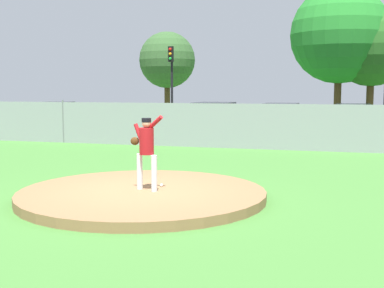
{
  "coord_description": "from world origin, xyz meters",
  "views": [
    {
      "loc": [
        4.21,
        -10.36,
        2.47
      ],
      "look_at": [
        0.57,
        1.99,
        1.04
      ],
      "focal_mm": 47.32,
      "sensor_mm": 36.0,
      "label": 1
    }
  ],
  "objects_px": {
    "baseball": "(161,185)",
    "parked_car_charcoal": "(353,123)",
    "parked_car_red": "(52,118)",
    "traffic_light_near": "(171,73)",
    "parked_car_white": "(280,122)",
    "traffic_cone_orange": "(118,130)",
    "parked_car_navy": "(214,121)",
    "pitcher_youth": "(146,146)",
    "parked_car_teal": "(147,120)"
  },
  "relations": [
    {
      "from": "baseball",
      "to": "parked_car_charcoal",
      "type": "height_order",
      "value": "parked_car_charcoal"
    },
    {
      "from": "parked_car_red",
      "to": "parked_car_charcoal",
      "type": "xyz_separation_m",
      "value": [
        15.87,
        0.26,
        0.01
      ]
    },
    {
      "from": "parked_car_red",
      "to": "traffic_light_near",
      "type": "bearing_deg",
      "value": 36.95
    },
    {
      "from": "parked_car_white",
      "to": "traffic_light_near",
      "type": "height_order",
      "value": "traffic_light_near"
    },
    {
      "from": "baseball",
      "to": "traffic_cone_orange",
      "type": "relative_size",
      "value": 0.13
    },
    {
      "from": "baseball",
      "to": "parked_car_navy",
      "type": "height_order",
      "value": "parked_car_navy"
    },
    {
      "from": "pitcher_youth",
      "to": "baseball",
      "type": "distance_m",
      "value": 1.09
    },
    {
      "from": "pitcher_youth",
      "to": "parked_car_charcoal",
      "type": "distance_m",
      "value": 15.24
    },
    {
      "from": "parked_car_teal",
      "to": "parked_car_navy",
      "type": "xyz_separation_m",
      "value": [
        3.65,
        -0.14,
        0.04
      ]
    },
    {
      "from": "baseball",
      "to": "traffic_light_near",
      "type": "bearing_deg",
      "value": 107.97
    },
    {
      "from": "parked_car_teal",
      "to": "parked_car_charcoal",
      "type": "xyz_separation_m",
      "value": [
        10.3,
        0.08,
        0.04
      ]
    },
    {
      "from": "pitcher_youth",
      "to": "parked_car_red",
      "type": "relative_size",
      "value": 0.38
    },
    {
      "from": "parked_car_teal",
      "to": "parked_car_charcoal",
      "type": "distance_m",
      "value": 10.3
    },
    {
      "from": "parked_car_white",
      "to": "traffic_cone_orange",
      "type": "relative_size",
      "value": 8.23
    },
    {
      "from": "parked_car_navy",
      "to": "traffic_light_near",
      "type": "bearing_deg",
      "value": 131.4
    },
    {
      "from": "parked_car_charcoal",
      "to": "parked_car_navy",
      "type": "distance_m",
      "value": 6.65
    },
    {
      "from": "parked_car_red",
      "to": "parked_car_navy",
      "type": "height_order",
      "value": "parked_car_navy"
    },
    {
      "from": "parked_car_teal",
      "to": "parked_car_navy",
      "type": "height_order",
      "value": "parked_car_navy"
    },
    {
      "from": "pitcher_youth",
      "to": "parked_car_teal",
      "type": "bearing_deg",
      "value": 111.35
    },
    {
      "from": "traffic_light_near",
      "to": "parked_car_teal",
      "type": "bearing_deg",
      "value": -89.9
    },
    {
      "from": "parked_car_white",
      "to": "traffic_light_near",
      "type": "relative_size",
      "value": 0.92
    },
    {
      "from": "baseball",
      "to": "parked_car_teal",
      "type": "distance_m",
      "value": 15.12
    },
    {
      "from": "parked_car_charcoal",
      "to": "parked_car_white",
      "type": "height_order",
      "value": "parked_car_charcoal"
    },
    {
      "from": "parked_car_charcoal",
      "to": "traffic_light_near",
      "type": "bearing_deg",
      "value": 159.14
    },
    {
      "from": "traffic_cone_orange",
      "to": "parked_car_navy",
      "type": "bearing_deg",
      "value": 0.21
    },
    {
      "from": "baseball",
      "to": "traffic_light_near",
      "type": "height_order",
      "value": "traffic_light_near"
    },
    {
      "from": "traffic_cone_orange",
      "to": "traffic_light_near",
      "type": "height_order",
      "value": "traffic_light_near"
    },
    {
      "from": "parked_car_teal",
      "to": "traffic_light_near",
      "type": "xyz_separation_m",
      "value": [
        -0.01,
        4.01,
        2.57
      ]
    },
    {
      "from": "parked_car_charcoal",
      "to": "traffic_cone_orange",
      "type": "height_order",
      "value": "parked_car_charcoal"
    },
    {
      "from": "traffic_light_near",
      "to": "parked_car_navy",
      "type": "bearing_deg",
      "value": -48.6
    },
    {
      "from": "pitcher_youth",
      "to": "traffic_cone_orange",
      "type": "height_order",
      "value": "pitcher_youth"
    },
    {
      "from": "pitcher_youth",
      "to": "traffic_cone_orange",
      "type": "xyz_separation_m",
      "value": [
        -7.24,
        14.26,
        -0.94
      ]
    },
    {
      "from": "parked_car_red",
      "to": "parked_car_teal",
      "type": "height_order",
      "value": "parked_car_red"
    },
    {
      "from": "parked_car_white",
      "to": "parked_car_charcoal",
      "type": "bearing_deg",
      "value": -3.83
    },
    {
      "from": "parked_car_teal",
      "to": "parked_car_charcoal",
      "type": "height_order",
      "value": "parked_car_charcoal"
    },
    {
      "from": "parked_car_red",
      "to": "parked_car_teal",
      "type": "relative_size",
      "value": 1.05
    },
    {
      "from": "pitcher_youth",
      "to": "parked_car_navy",
      "type": "relative_size",
      "value": 0.39
    },
    {
      "from": "parked_car_teal",
      "to": "traffic_light_near",
      "type": "bearing_deg",
      "value": 90.1
    },
    {
      "from": "pitcher_youth",
      "to": "traffic_light_near",
      "type": "height_order",
      "value": "traffic_light_near"
    },
    {
      "from": "parked_car_teal",
      "to": "traffic_light_near",
      "type": "relative_size",
      "value": 0.86
    },
    {
      "from": "parked_car_red",
      "to": "parked_car_charcoal",
      "type": "relative_size",
      "value": 0.99
    },
    {
      "from": "baseball",
      "to": "traffic_cone_orange",
      "type": "distance_m",
      "value": 15.66
    },
    {
      "from": "traffic_cone_orange",
      "to": "traffic_light_near",
      "type": "distance_m",
      "value": 5.44
    },
    {
      "from": "parked_car_red",
      "to": "traffic_cone_orange",
      "type": "relative_size",
      "value": 8.04
    },
    {
      "from": "parked_car_charcoal",
      "to": "traffic_cone_orange",
      "type": "xyz_separation_m",
      "value": [
        -11.9,
        -0.24,
        -0.57
      ]
    },
    {
      "from": "parked_car_charcoal",
      "to": "parked_car_teal",
      "type": "bearing_deg",
      "value": -179.53
    },
    {
      "from": "parked_car_teal",
      "to": "baseball",
      "type": "bearing_deg",
      "value": -67.36
    },
    {
      "from": "parked_car_navy",
      "to": "traffic_cone_orange",
      "type": "relative_size",
      "value": 7.89
    },
    {
      "from": "parked_car_charcoal",
      "to": "traffic_cone_orange",
      "type": "bearing_deg",
      "value": -178.83
    },
    {
      "from": "pitcher_youth",
      "to": "parked_car_white",
      "type": "height_order",
      "value": "pitcher_youth"
    }
  ]
}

